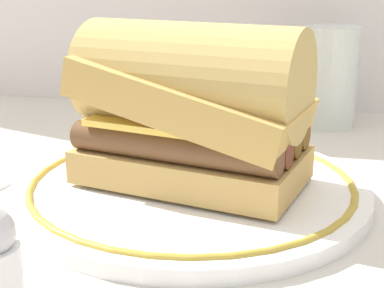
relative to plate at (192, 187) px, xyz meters
name	(u,v)px	position (x,y,z in m)	size (l,w,h in m)	color
ground_plane	(207,205)	(0.02, -0.01, -0.01)	(1.50, 1.50, 0.00)	beige
plate	(192,187)	(0.00, 0.00, 0.00)	(0.29, 0.29, 0.01)	white
sausage_sandwich	(192,105)	(0.00, 0.00, 0.07)	(0.20, 0.14, 0.13)	tan
drinking_glass	(329,83)	(0.11, 0.25, 0.04)	(0.06, 0.06, 0.12)	silver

